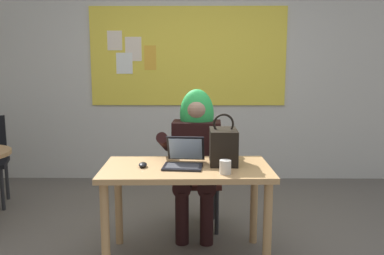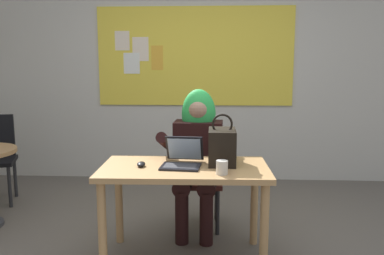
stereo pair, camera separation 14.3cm
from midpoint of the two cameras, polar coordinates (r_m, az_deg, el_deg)
wall_back_bulletin at (r=5.00m, az=-1.41°, el=8.34°), size 5.47×2.37×2.76m
desk_main at (r=2.95m, az=-2.20°, el=-7.53°), size 1.24×0.69×0.72m
chair_at_desk at (r=3.64m, az=-0.50°, el=-6.21°), size 0.43×0.43×0.89m
person_costumed at (r=3.46m, az=-0.57°, el=-3.08°), size 0.61×0.62×1.24m
laptop at (r=2.93m, az=-2.51°, el=-4.58°), size 0.31×0.34×0.21m
computer_mouse at (r=2.93m, az=-8.45°, el=-5.30°), size 0.07×0.11×0.03m
handbag at (r=2.98m, az=3.13°, el=-2.64°), size 0.20×0.30×0.38m
coffee_mug at (r=2.72m, az=3.28°, el=-5.68°), size 0.08×0.08×0.09m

